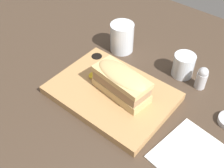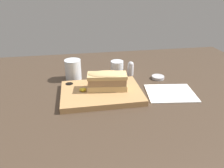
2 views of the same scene
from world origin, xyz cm
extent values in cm
cube|color=#423326|center=(0.00, 0.00, 1.00)|extent=(165.53, 112.64, 2.00)
cube|color=tan|center=(-2.52, -0.83, 3.13)|extent=(31.87, 23.02, 2.26)
cylinder|color=black|center=(-15.23, 7.46, 3.75)|extent=(3.22, 3.22, 1.13)
cube|color=tan|center=(0.27, -0.25, 5.47)|extent=(16.23, 8.56, 2.42)
cube|color=#9E7A56|center=(0.27, -0.25, 8.03)|extent=(15.58, 8.21, 2.69)
cube|color=tan|center=(0.27, -0.25, 10.10)|extent=(16.23, 8.56, 1.45)
ellipsoid|color=tan|center=(0.27, -0.25, 10.71)|extent=(15.91, 8.39, 2.18)
ellipsoid|color=gold|center=(-9.83, 0.15, 4.80)|extent=(2.71, 2.71, 1.08)
cylinder|color=silver|center=(-13.31, 17.32, 6.70)|extent=(7.42, 7.42, 9.40)
cylinder|color=silver|center=(-13.31, 17.32, 4.32)|extent=(6.53, 6.53, 4.23)
cylinder|color=silver|center=(7.74, 19.10, 5.46)|extent=(6.14, 6.14, 6.93)
cylinder|color=#470A14|center=(7.74, 19.10, 4.14)|extent=(5.53, 5.53, 3.88)
cube|color=white|center=(25.66, -4.13, 2.20)|extent=(21.20, 18.30, 0.40)
cylinder|color=silver|center=(14.18, 17.68, 4.47)|extent=(3.00, 3.00, 4.93)
sphere|color=#B7B7BC|center=(14.18, 17.68, 7.46)|extent=(2.85, 2.85, 2.85)
cylinder|color=#B2B2B7|center=(25.82, 10.90, 2.67)|extent=(5.79, 5.79, 1.34)
camera|label=1|loc=(30.84, -41.19, 57.78)|focal=45.00mm
camera|label=2|loc=(-11.50, -78.05, 44.31)|focal=35.00mm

